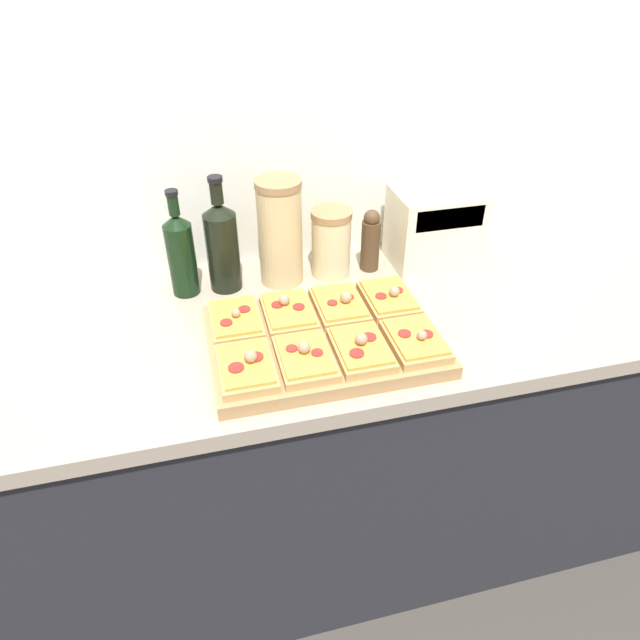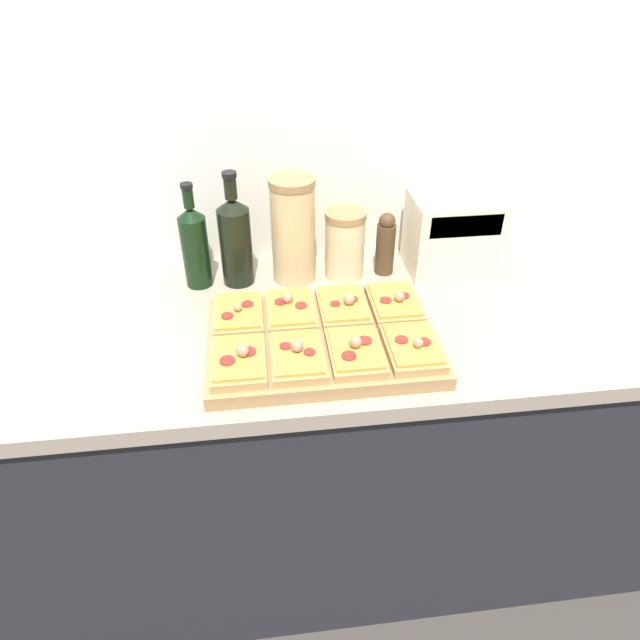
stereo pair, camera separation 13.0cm
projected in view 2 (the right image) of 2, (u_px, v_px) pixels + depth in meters
ground_plane at (344, 628)px, 1.66m from camera, size 12.00×12.00×0.00m
wall_back at (315, 126)px, 1.48m from camera, size 6.00×0.06×2.50m
kitchen_counter at (331, 441)px, 1.66m from camera, size 2.63×0.67×0.89m
cutting_board at (322, 341)px, 1.30m from camera, size 0.51×0.37×0.03m
pizza_slice_back_left at (238, 314)px, 1.33m from camera, size 0.11×0.16×0.05m
pizza_slice_back_midleft at (291, 310)px, 1.34m from camera, size 0.11×0.16×0.05m
pizza_slice_back_midright at (343, 306)px, 1.36m from camera, size 0.11×0.16×0.06m
pizza_slice_back_right at (394, 303)px, 1.37m from camera, size 0.11×0.16×0.05m
pizza_slice_front_left at (239, 361)px, 1.19m from camera, size 0.11×0.16×0.06m
pizza_slice_front_midleft at (298, 356)px, 1.20m from camera, size 0.11×0.16×0.06m
pizza_slice_front_midright at (356, 351)px, 1.22m from camera, size 0.11×0.16×0.05m
pizza_slice_front_right at (412, 347)px, 1.23m from camera, size 0.11×0.16×0.05m
olive_oil_bottle at (195, 245)px, 1.46m from camera, size 0.07×0.07×0.28m
wine_bottle at (235, 239)px, 1.47m from camera, size 0.08×0.08×0.31m
grain_jar_tall at (293, 230)px, 1.47m from camera, size 0.12×0.12×0.28m
grain_jar_short at (345, 244)px, 1.51m from camera, size 0.11×0.11×0.19m
pepper_mill at (385, 244)px, 1.53m from camera, size 0.05×0.05×0.18m
toaster_oven at (453, 234)px, 1.54m from camera, size 0.26×0.17×0.21m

